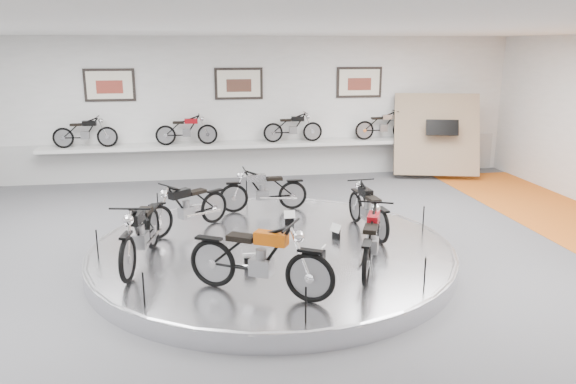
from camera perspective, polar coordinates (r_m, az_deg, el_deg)
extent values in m
plane|color=#535356|center=(9.86, -1.39, -7.63)|extent=(16.00, 16.00, 0.00)
plane|color=white|center=(9.12, -1.55, 16.31)|extent=(16.00, 16.00, 0.00)
plane|color=white|center=(16.17, -4.98, 8.44)|extent=(16.00, 0.00, 16.00)
cube|color=#BCBCBA|center=(16.37, -4.86, 3.39)|extent=(15.68, 0.04, 1.10)
cylinder|color=silver|center=(10.08, -1.63, -6.20)|extent=(6.40, 6.40, 0.30)
torus|color=#B2B2BA|center=(10.03, -1.64, -5.56)|extent=(6.40, 6.40, 0.10)
cube|color=silver|center=(16.02, -4.81, 4.77)|extent=(11.00, 0.55, 0.10)
cube|color=#EFE8CE|center=(16.18, -17.68, 10.31)|extent=(1.35, 0.06, 0.88)
cube|color=#EFE8CE|center=(16.07, -5.02, 10.91)|extent=(1.35, 0.06, 0.88)
cube|color=#EFE8CE|center=(16.72, 7.25, 10.99)|extent=(1.35, 0.06, 0.88)
cube|color=#8F735E|center=(16.80, 14.85, 5.66)|extent=(2.56, 1.52, 2.30)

